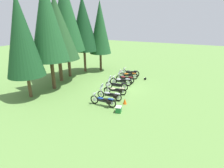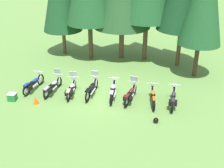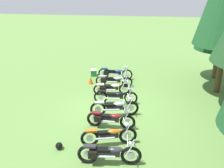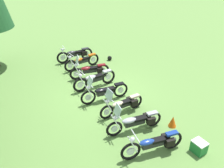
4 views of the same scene
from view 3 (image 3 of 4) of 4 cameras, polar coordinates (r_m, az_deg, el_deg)
The scene contains 12 objects.
ground_plane at distance 13.07m, azimuth 0.27°, elevation -5.64°, with size 80.00×80.00×0.00m, color #608C42.
motorcycle_0 at distance 16.89m, azimuth 0.58°, elevation 2.57°, with size 0.67×2.33×1.02m.
motorcycle_1 at distance 15.66m, azimuth 0.31°, elevation 0.97°, with size 0.65×2.33×1.34m.
motorcycle_2 at distance 14.51m, azimuth -0.19°, elevation -0.81°, with size 0.88×2.12×1.34m.
motorcycle_3 at distance 13.38m, azimuth 0.96°, elevation -2.68°, with size 0.61×2.35×1.38m.
motorcycle_4 at distance 12.20m, azimuth 0.64°, elevation -5.27°, with size 0.79×2.35×1.04m.
motorcycle_5 at distance 11.26m, azimuth -0.40°, elevation -7.85°, with size 0.74×2.21×1.36m.
motorcycle_6 at distance 10.15m, azimuth -0.60°, elevation -11.58°, with size 0.86×2.21×1.02m.
motorcycle_7 at distance 9.21m, azimuth -0.86°, elevation -15.43°, with size 0.72×2.30×1.03m.
picnic_cooler at distance 17.66m, azimuth -4.19°, elevation 2.61°, with size 0.56×0.51×0.46m.
traffic_cone at distance 16.23m, azimuth -4.90°, elevation 0.87°, with size 0.32×0.32×0.48m, color #EA590F.
dropped_helmet at distance 10.30m, azimuth -11.95°, elevation -13.59°, with size 0.29×0.29×0.29m, color black.
Camera 3 is at (11.47, 1.65, 6.04)m, focal length 40.23 mm.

